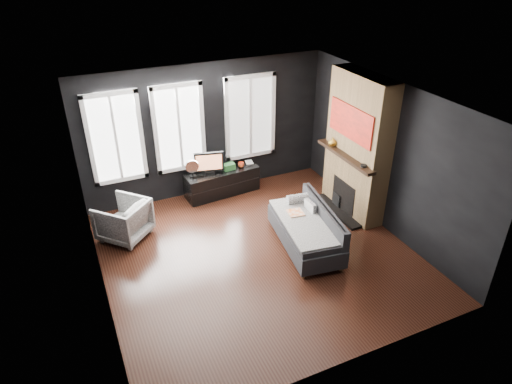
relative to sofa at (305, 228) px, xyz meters
name	(u,v)px	position (x,y,z in m)	size (l,w,h in m)	color
floor	(258,255)	(-0.85, 0.10, -0.38)	(5.00, 5.00, 0.00)	black
ceiling	(258,102)	(-0.85, 0.10, 2.32)	(5.00, 5.00, 0.00)	white
wall_back	(206,131)	(-0.85, 2.60, 0.97)	(5.00, 0.02, 2.70)	black
wall_left	(92,222)	(-3.35, 0.10, 0.97)	(0.02, 5.00, 2.70)	black
wall_right	(387,157)	(1.65, 0.10, 0.97)	(0.02, 5.00, 2.70)	black
windows	(180,83)	(-1.30, 2.56, 2.00)	(4.00, 0.16, 1.76)	white
fireplace	(358,146)	(1.45, 0.70, 0.97)	(0.70, 1.62, 2.70)	#93724C
sofa	(305,228)	(0.00, 0.00, 0.00)	(0.88, 1.77, 0.76)	black
stripe_pillow	(310,209)	(0.23, 0.26, 0.17)	(0.07, 0.30, 0.30)	gray
armchair	(123,218)	(-2.80, 1.57, 0.02)	(0.77, 0.72, 0.80)	silver
media_console	(222,182)	(-0.65, 2.34, -0.11)	(1.54, 0.48, 0.53)	black
monitor	(209,162)	(-0.92, 2.31, 0.42)	(0.60, 0.13, 0.53)	black
desk_fan	(192,168)	(-1.27, 2.32, 0.34)	(0.27, 0.27, 0.38)	gray
mug	(241,164)	(-0.22, 2.33, 0.22)	(0.13, 0.10, 0.13)	#F24F23
book	(246,159)	(-0.05, 2.47, 0.26)	(0.15, 0.02, 0.21)	tan
storage_box	(229,167)	(-0.49, 2.33, 0.22)	(0.24, 0.15, 0.13)	#2F7335
mantel_vase	(333,142)	(1.20, 1.15, 0.93)	(0.17, 0.17, 0.17)	gold
mantel_clock	(364,166)	(1.20, 0.15, 0.87)	(0.11, 0.11, 0.04)	black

